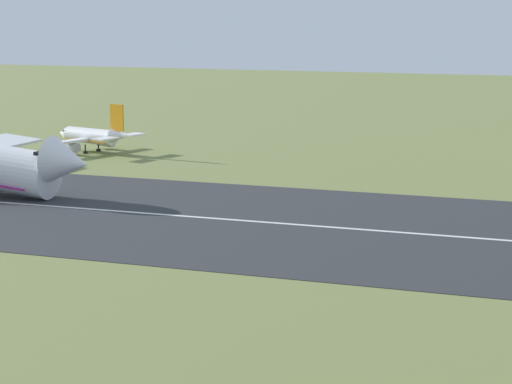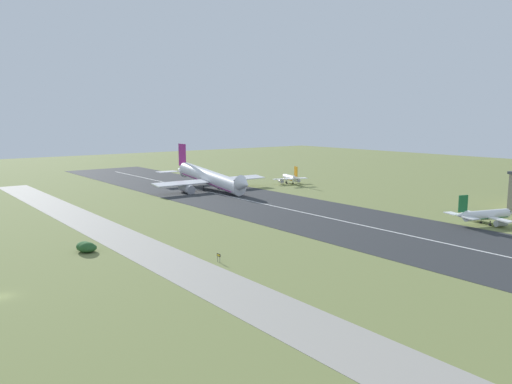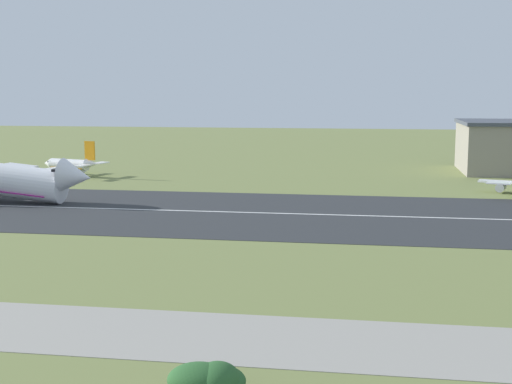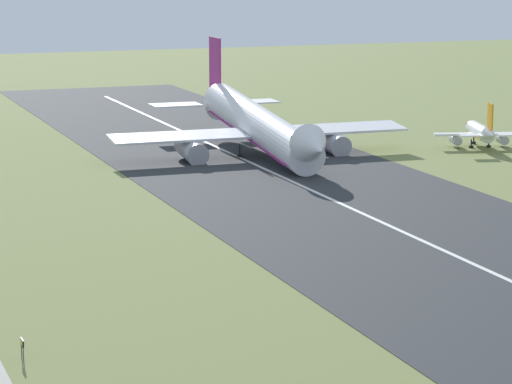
% 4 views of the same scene
% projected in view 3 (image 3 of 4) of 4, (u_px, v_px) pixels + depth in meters
% --- Properties ---
extents(ground_plane, '(657.48, 657.48, 0.00)m').
position_uv_depth(ground_plane, '(465.00, 302.00, 72.34)').
color(ground_plane, olive).
extents(runway_strip, '(417.48, 46.57, 0.06)m').
position_uv_depth(runway_strip, '(428.00, 218.00, 119.84)').
color(runway_strip, '#2B2D30').
rests_on(runway_strip, ground_plane).
extents(runway_centreline, '(375.73, 0.70, 0.01)m').
position_uv_depth(runway_centreline, '(428.00, 217.00, 119.83)').
color(runway_centreline, silver).
rests_on(runway_centreline, runway_strip).
extents(taxiway_road, '(313.11, 12.78, 0.05)m').
position_uv_depth(taxiway_road, '(487.00, 352.00, 58.42)').
color(taxiway_road, gray).
rests_on(taxiway_road, ground_plane).
extents(airplane_parked_centre, '(17.47, 16.99, 8.97)m').
position_uv_depth(airplane_parked_centre, '(70.00, 165.00, 177.03)').
color(airplane_parked_centre, white).
rests_on(airplane_parked_centre, ground_plane).
extents(shrub_clump, '(5.48, 4.34, 2.43)m').
position_uv_depth(shrub_clump, '(210.00, 380.00, 49.86)').
color(shrub_clump, '#285628').
rests_on(shrub_clump, ground_plane).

